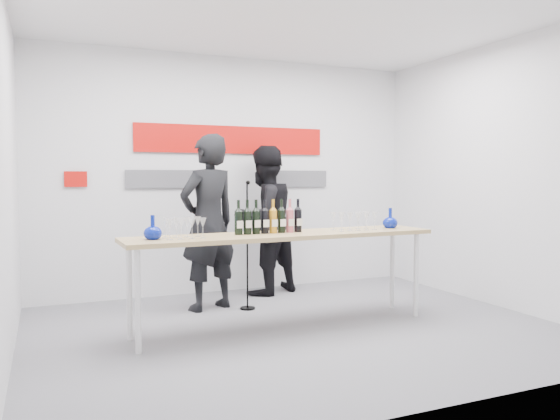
{
  "coord_description": "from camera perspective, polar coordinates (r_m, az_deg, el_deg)",
  "views": [
    {
      "loc": [
        -2.22,
        -4.71,
        1.48
      ],
      "look_at": [
        -0.1,
        0.21,
        1.15
      ],
      "focal_mm": 35.0,
      "sensor_mm": 36.0,
      "label": 1
    }
  ],
  "objects": [
    {
      "name": "presenter_right",
      "position": [
        6.86,
        -1.65,
        -1.06
      ],
      "size": [
        1.11,
        1.0,
        1.87
      ],
      "primitive_type": "imported",
      "rotation": [
        0.0,
        0.0,
        3.54
      ],
      "color": "black",
      "rests_on": "ground"
    },
    {
      "name": "glasses_left",
      "position": [
        4.95,
        -9.99,
        -1.85
      ],
      "size": [
        0.37,
        0.23,
        0.18
      ],
      "color": "silver",
      "rests_on": "tasting_table"
    },
    {
      "name": "mic_stand",
      "position": [
        6.11,
        -3.42,
        -6.3
      ],
      "size": [
        0.17,
        0.17,
        1.44
      ],
      "rotation": [
        0.0,
        0.0,
        0.19
      ],
      "color": "black",
      "rests_on": "ground"
    },
    {
      "name": "decanter_right",
      "position": [
        5.96,
        11.44,
        -0.82
      ],
      "size": [
        0.16,
        0.16,
        0.21
      ],
      "primitive_type": null,
      "color": "#071A92",
      "rests_on": "tasting_table"
    },
    {
      "name": "presenter_left",
      "position": [
        6.09,
        -7.5,
        -1.29
      ],
      "size": [
        0.83,
        0.68,
        1.95
      ],
      "primitive_type": "imported",
      "rotation": [
        0.0,
        0.0,
        3.49
      ],
      "color": "black",
      "rests_on": "ground"
    },
    {
      "name": "ground",
      "position": [
        5.42,
        1.91,
        -12.33
      ],
      "size": [
        5.0,
        5.0,
        0.0
      ],
      "primitive_type": "plane",
      "color": "slate",
      "rests_on": "ground"
    },
    {
      "name": "decanter_left",
      "position": [
        4.9,
        -13.16,
        -1.76
      ],
      "size": [
        0.16,
        0.16,
        0.21
      ],
      "primitive_type": null,
      "color": "#071A92",
      "rests_on": "tasting_table"
    },
    {
      "name": "back_wall",
      "position": [
        7.07,
        -5.0,
        3.67
      ],
      "size": [
        5.0,
        0.04,
        3.0
      ],
      "primitive_type": "cube",
      "color": "silver",
      "rests_on": "ground"
    },
    {
      "name": "glasses_right",
      "position": [
        5.68,
        7.74,
        -1.14
      ],
      "size": [
        0.47,
        0.24,
        0.18
      ],
      "color": "silver",
      "rests_on": "tasting_table"
    },
    {
      "name": "tasting_table",
      "position": [
        5.31,
        0.43,
        -3.19
      ],
      "size": [
        3.11,
        0.71,
        0.93
      ],
      "rotation": [
        0.0,
        0.0,
        0.03
      ],
      "color": "tan",
      "rests_on": "ground"
    },
    {
      "name": "signage",
      "position": [
        7.03,
        -5.37,
        6.16
      ],
      "size": [
        3.38,
        0.02,
        0.79
      ],
      "color": "red",
      "rests_on": "back_wall"
    },
    {
      "name": "wine_bottles",
      "position": [
        5.29,
        -1.16,
        -0.66
      ],
      "size": [
        0.71,
        0.1,
        0.33
      ],
      "rotation": [
        0.0,
        0.0,
        0.03
      ],
      "color": "black",
      "rests_on": "tasting_table"
    }
  ]
}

